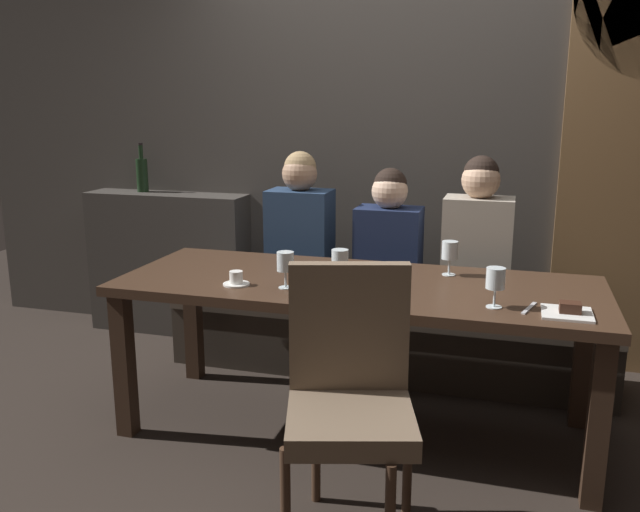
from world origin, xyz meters
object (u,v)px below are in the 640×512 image
Objects in this scene: wine_glass_center_front at (450,251)px; wine_glass_far_right at (285,263)px; chair_near_side at (350,385)px; wine_bottle_dark_red at (142,174)px; dining_table at (357,300)px; banquette_bench at (384,336)px; diner_bearded at (389,238)px; espresso_cup at (236,279)px; dessert_plate at (568,311)px; fork_on_table at (529,308)px; diner_far_end at (478,238)px; diner_redhead at (300,227)px; wine_glass_center_back at (495,280)px; wine_glass_end_left at (340,261)px.

wine_glass_center_front is 1.00× the size of wine_glass_far_right.
wine_bottle_dark_red is (-1.88, 1.79, 0.51)m from chair_near_side.
wine_glass_far_right reaches higher than dining_table.
banquette_bench is 3.37× the size of diner_bearded.
chair_near_side is at bearing -37.95° from espresso_cup.
dessert_plate is at bearing -26.46° from wine_bottle_dark_red.
fork_on_table is (2.49, -1.28, -0.33)m from wine_bottle_dark_red.
dining_table is 2.67× the size of diner_far_end.
dining_table is 0.82m from banquette_bench.
dining_table is at bearing 35.23° from wine_glass_far_right.
espresso_cup is at bearing 178.78° from dessert_plate.
diner_redhead is at bearing 89.76° from espresso_cup.
banquette_bench is 1.28m from wine_glass_center_back.
wine_bottle_dark_red is (-1.74, 0.37, 0.84)m from banquette_bench.
espresso_cup is (-0.00, -0.91, -0.07)m from diner_redhead.
chair_near_side is at bearing -65.44° from diner_redhead.
wine_glass_center_back reaches higher than espresso_cup.
wine_glass_far_right is at bearing -40.95° from wine_bottle_dark_red.
wine_glass_far_right is at bearing -107.32° from banquette_bench.
chair_near_side reaches higher than fork_on_table.
wine_glass_far_right is at bearing 177.79° from dessert_plate.
wine_glass_center_back reaches higher than dining_table.
fork_on_table is (0.14, 0.02, -0.11)m from wine_glass_center_back.
diner_bearded is 4.36× the size of fork_on_table.
fork_on_table is at bearing -8.64° from wine_glass_end_left.
diner_far_end is at bearing 41.69° from espresso_cup.
wine_glass_center_front is 0.55m from wine_glass_end_left.
banquette_bench is at bearing -107.40° from diner_bearded.
chair_near_side is 0.82m from fork_on_table.
wine_glass_end_left is at bearing 27.23° from wine_glass_far_right.
diner_redhead is at bearing 179.91° from banquette_bench.
wine_glass_center_front is (0.25, 0.96, 0.30)m from chair_near_side.
wine_glass_end_left is at bearing -34.51° from wine_bottle_dark_red.
wine_glass_end_left is at bearing -94.48° from banquette_bench.
dining_table is at bearing -90.00° from banquette_bench.
dining_table is at bearing 159.67° from wine_glass_center_back.
wine_glass_end_left is (-0.07, -0.81, 0.05)m from diner_bearded.
dining_table is 2.08m from wine_bottle_dark_red.
dessert_plate is at bearing -2.99° from wine_glass_center_back.
diner_bearded is 1.80m from wine_bottle_dark_red.
diner_far_end reaches higher than banquette_bench.
dessert_plate is at bearing 2.91° from fork_on_table.
diner_redhead is 0.90m from wine_glass_end_left.
diner_redhead reaches higher than wine_glass_far_right.
espresso_cup is at bearing 142.05° from chair_near_side.
diner_bearded reaches higher than wine_glass_far_right.
chair_near_side is 5.98× the size of wine_glass_center_back.
wine_glass_center_back is (2.36, -1.30, -0.22)m from wine_bottle_dark_red.
diner_far_end is (0.49, 0.68, 0.19)m from dining_table.
dessert_plate is (0.28, -0.01, -0.10)m from wine_glass_center_back.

